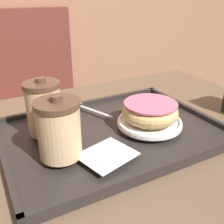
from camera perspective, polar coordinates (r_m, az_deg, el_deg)
The scene contains 8 objects.
cafe_table at distance 0.75m, azimuth -0.29°, elevation -15.39°, with size 1.08×0.74×0.76m.
serving_tray at distance 0.65m, azimuth 0.00°, elevation -4.55°, with size 0.52×0.37×0.02m.
napkin_paper at distance 0.54m, azimuth -1.08°, elevation -9.29°, with size 0.12×0.11×0.00m.
coffee_cup_front at distance 0.52m, azimuth -11.45°, elevation -3.60°, with size 0.09×0.09×0.13m.
coffee_cup_rear at distance 0.61m, azimuth -14.60°, elevation 0.93°, with size 0.08×0.08×0.13m.
plate_with_chocolate_donut at distance 0.65m, azimuth 8.16°, elevation -2.17°, with size 0.16×0.16×0.01m.
donut_chocolate_glazed at distance 0.64m, azimuth 8.32°, elevation 0.17°, with size 0.14×0.14×0.04m.
spoon at distance 0.75m, azimuth -6.43°, elevation 1.46°, with size 0.07×0.15×0.01m.
Camera 1 is at (-0.27, -0.50, 1.08)m, focal length 42.00 mm.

